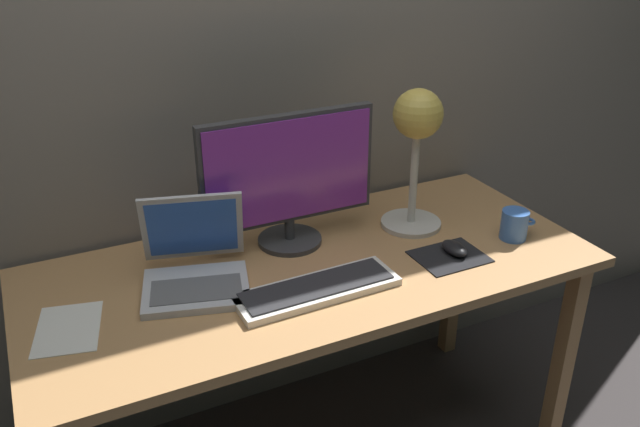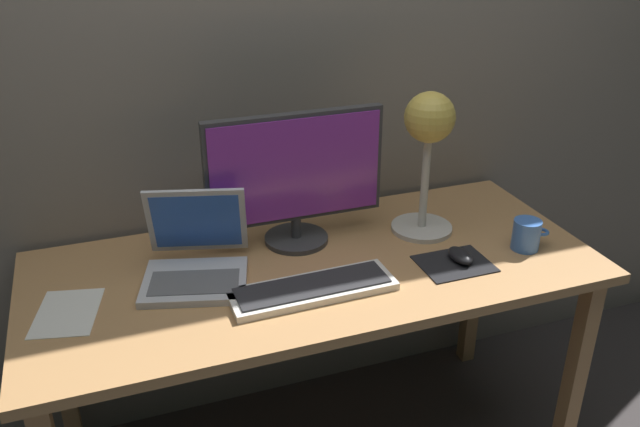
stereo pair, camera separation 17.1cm
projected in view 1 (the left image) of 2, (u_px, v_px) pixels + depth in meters
back_wall at (254, 38)px, 1.95m from camera, size 4.80×0.06×2.60m
desk at (313, 287)px, 1.91m from camera, size 1.60×0.70×0.74m
monitor at (289, 176)px, 1.89m from camera, size 0.52×0.19×0.40m
keyboard_main at (317, 289)px, 1.73m from camera, size 0.44×0.15×0.03m
laptop at (195, 259)px, 1.76m from camera, size 0.34×0.35×0.23m
desk_lamp at (417, 132)px, 1.95m from camera, size 0.19×0.19×0.44m
mousepad at (449, 257)px, 1.90m from camera, size 0.20×0.16×0.00m
mouse at (454, 248)px, 1.91m from camera, size 0.06×0.10×0.03m
coffee_mug at (515, 225)px, 1.99m from camera, size 0.12×0.08×0.09m
paper_sheet_near_mouse at (68, 329)px, 1.59m from camera, size 0.19×0.24×0.00m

